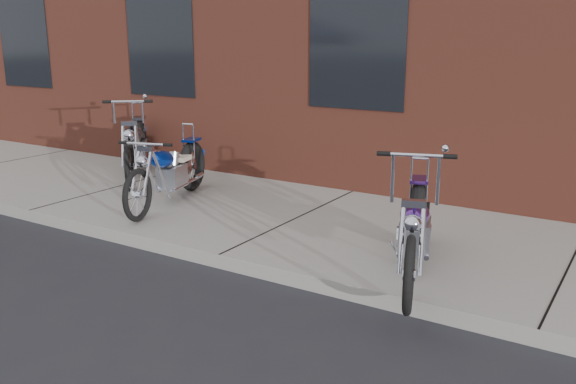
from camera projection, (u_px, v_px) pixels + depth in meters
The scene contains 5 objects.
ground at pixel (219, 269), 6.09m from camera, with size 120.00×120.00×0.00m, color #27282C.
sidewalk at pixel (297, 224), 7.30m from camera, with size 22.00×3.00×0.15m, color #9F9A8F.
chopper_purple at pixel (415, 233), 5.46m from camera, with size 0.83×2.12×1.23m.
chopper_blue at pixel (169, 174), 7.82m from camera, with size 0.78×2.12×0.95m.
chopper_third at pixel (136, 149), 9.28m from camera, with size 1.67×1.94×1.24m.
Camera 1 is at (3.61, -4.47, 2.26)m, focal length 38.00 mm.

